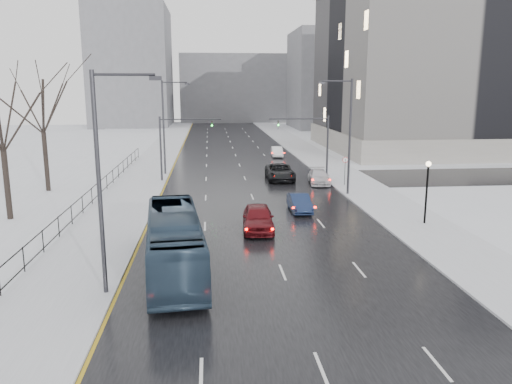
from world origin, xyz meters
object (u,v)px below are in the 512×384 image
object	(u,v)px
mast_signal_right	(317,139)
streetlight_r_mid	(347,131)
tree_park_d	(11,220)
sedan_right_near	(300,203)
bus	(174,242)
sedan_right_far	(319,177)
streetlight_l_near	(104,174)
sedan_center_near	(258,218)
no_uturn_sign	(345,163)
sedan_right_distant	(277,152)
sedan_right_cross	(280,172)
tree_park_e	(49,192)
streetlight_l_far	(166,123)
mast_signal_left	(171,141)
lamppost_r_mid	(427,183)

from	to	relation	value
mast_signal_right	streetlight_r_mid	bearing A→B (deg)	-84.00
tree_park_d	streetlight_r_mid	distance (m)	27.24
sedan_right_near	bus	bearing A→B (deg)	-126.24
sedan_right_far	mast_signal_right	bearing A→B (deg)	88.75
streetlight_l_near	sedan_right_near	world-z (taller)	streetlight_l_near
streetlight_r_mid	bus	world-z (taller)	streetlight_r_mid
streetlight_l_near	mast_signal_right	bearing A→B (deg)	61.04
mast_signal_right	sedan_center_near	size ratio (longest dim) A/B	1.31
bus	sedan_right_far	distance (m)	25.90
streetlight_r_mid	no_uturn_sign	distance (m)	5.30
no_uturn_sign	sedan_right_distant	distance (m)	21.52
sedan_right_cross	tree_park_e	bearing A→B (deg)	-168.66
streetlight_l_near	tree_park_d	bearing A→B (deg)	124.53
tree_park_d	no_uturn_sign	distance (m)	28.88
tree_park_e	streetlight_l_far	world-z (taller)	streetlight_l_far
streetlight_r_mid	sedan_right_near	bearing A→B (deg)	-132.65
tree_park_d	sedan_right_far	distance (m)	27.29
no_uturn_sign	sedan_right_far	size ratio (longest dim) A/B	0.58
tree_park_d	sedan_center_near	world-z (taller)	tree_park_d
sedan_right_cross	sedan_right_distant	xyz separation A→B (m)	(2.04, 17.37, -0.14)
bus	sedan_right_near	size ratio (longest dim) A/B	2.76
sedan_right_near	sedan_right_distant	xyz separation A→B (m)	(2.41, 30.61, 0.01)
streetlight_r_mid	streetlight_l_near	size ratio (longest dim) A/B	1.00
tree_park_d	sedan_right_far	size ratio (longest dim) A/B	2.67
tree_park_e	tree_park_d	bearing A→B (deg)	-87.71
no_uturn_sign	sedan_center_near	xyz separation A→B (m)	(-9.70, -14.26, -1.42)
tree_park_e	no_uturn_sign	size ratio (longest dim) A/B	5.00
streetlight_r_mid	mast_signal_left	size ratio (longest dim) A/B	1.54
streetlight_l_far	lamppost_r_mid	distance (m)	29.30
streetlight_l_far	sedan_right_near	xyz separation A→B (m)	(11.30, -17.47, -4.92)
bus	sedan_right_near	bearing A→B (deg)	48.44
lamppost_r_mid	sedan_right_far	xyz separation A→B (m)	(-4.00, 15.36, -2.22)
no_uturn_sign	tree_park_e	bearing A→B (deg)	180.00
streetlight_l_far	no_uturn_sign	world-z (taller)	streetlight_l_far
streetlight_r_mid	sedan_right_near	distance (m)	8.91
sedan_right_distant	lamppost_r_mid	bearing A→B (deg)	-78.44
mast_signal_right	bus	size ratio (longest dim) A/B	0.59
tree_park_d	no_uturn_sign	size ratio (longest dim) A/B	4.63
sedan_right_far	tree_park_e	bearing A→B (deg)	-171.22
streetlight_l_far	mast_signal_left	size ratio (longest dim) A/B	1.54
lamppost_r_mid	sedan_right_distant	distance (m)	35.64
lamppost_r_mid	bus	size ratio (longest dim) A/B	0.39
mast_signal_left	sedan_right_near	distance (m)	17.39
mast_signal_right	mast_signal_left	size ratio (longest dim) A/B	1.00
sedan_center_near	sedan_right_far	xyz separation A→B (m)	(7.50, 15.62, -0.17)
streetlight_l_near	sedan_right_distant	world-z (taller)	streetlight_l_near
mast_signal_right	sedan_right_distant	world-z (taller)	mast_signal_right
mast_signal_right	sedan_right_far	world-z (taller)	mast_signal_right
streetlight_r_mid	streetlight_l_far	xyz separation A→B (m)	(-16.33, 12.00, 0.00)
no_uturn_sign	sedan_right_distant	xyz separation A→B (m)	(-3.66, 21.14, -1.59)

